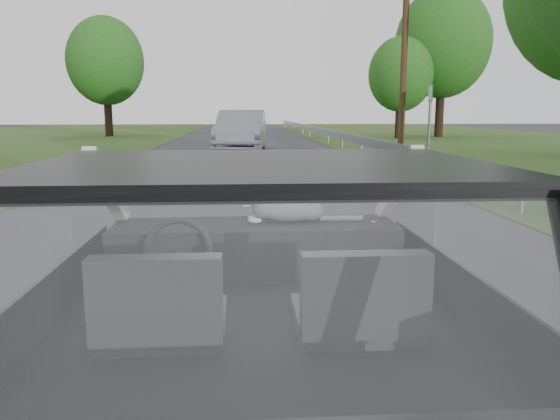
{
  "coord_description": "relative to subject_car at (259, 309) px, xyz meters",
  "views": [
    {
      "loc": [
        -0.07,
        -2.39,
        1.62
      ],
      "look_at": [
        0.14,
        0.57,
        1.09
      ],
      "focal_mm": 35.0,
      "sensor_mm": 36.0,
      "label": 1
    }
  ],
  "objects": [
    {
      "name": "subject_car",
      "position": [
        0.0,
        0.0,
        0.0
      ],
      "size": [
        1.8,
        4.0,
        1.45
      ],
      "primitive_type": "cube",
      "color": "black",
      "rests_on": "ground"
    },
    {
      "name": "dashboard",
      "position": [
        0.0,
        0.62,
        0.12
      ],
      "size": [
        1.58,
        0.45,
        0.3
      ],
      "primitive_type": "cube",
      "color": "black",
      "rests_on": "subject_car"
    },
    {
      "name": "driver_seat",
      "position": [
        -0.4,
        -0.29,
        0.16
      ],
      "size": [
        0.5,
        0.72,
        0.42
      ],
      "primitive_type": "cube",
      "color": "#22232B",
      "rests_on": "subject_car"
    },
    {
      "name": "passenger_seat",
      "position": [
        0.4,
        -0.29,
        0.16
      ],
      "size": [
        0.5,
        0.72,
        0.42
      ],
      "primitive_type": "cube",
      "color": "#22232B",
      "rests_on": "subject_car"
    },
    {
      "name": "steering_wheel",
      "position": [
        -0.4,
        0.33,
        0.2
      ],
      "size": [
        0.36,
        0.36,
        0.04
      ],
      "primitive_type": "torus",
      "color": "black",
      "rests_on": "dashboard"
    },
    {
      "name": "cat",
      "position": [
        0.2,
        0.67,
        0.35
      ],
      "size": [
        0.52,
        0.19,
        0.23
      ],
      "primitive_type": "ellipsoid",
      "rotation": [
        0.0,
        0.0,
        0.05
      ],
      "color": "gray",
      "rests_on": "dashboard"
    },
    {
      "name": "guardrail",
      "position": [
        4.3,
        10.0,
        -0.15
      ],
      "size": [
        0.05,
        90.0,
        0.32
      ],
      "primitive_type": "cube",
      "color": "gray",
      "rests_on": "ground"
    },
    {
      "name": "other_car",
      "position": [
        -0.08,
        19.86,
        0.12
      ],
      "size": [
        2.46,
        5.29,
        1.69
      ],
      "primitive_type": "imported",
      "rotation": [
        0.0,
        0.0,
        -0.09
      ],
      "color": "#A7AEC1",
      "rests_on": "ground"
    },
    {
      "name": "highway_sign",
      "position": [
        7.17,
        18.49,
        0.59
      ],
      "size": [
        0.33,
        1.05,
        2.63
      ],
      "primitive_type": "cube",
      "rotation": [
        0.0,
        0.0,
        -0.21
      ],
      "color": "#1C5E28",
      "rests_on": "ground"
    },
    {
      "name": "utility_pole",
      "position": [
        6.48,
        19.84,
        3.28
      ],
      "size": [
        0.34,
        0.34,
        8.01
      ],
      "primitive_type": "cylinder",
      "rotation": [
        0.0,
        0.0,
        -0.42
      ],
      "color": "#553422",
      "rests_on": "ground"
    },
    {
      "name": "tree_2",
      "position": [
        9.61,
        31.04,
        2.24
      ],
      "size": [
        4.42,
        4.42,
        5.93
      ],
      "primitive_type": null,
      "rotation": [
        0.0,
        0.0,
        0.14
      ],
      "color": "#1A5618",
      "rests_on": "ground"
    },
    {
      "name": "tree_3",
      "position": [
        12.7,
        32.6,
        3.81
      ],
      "size": [
        6.28,
        6.28,
        9.07
      ],
      "primitive_type": null,
      "rotation": [
        0.0,
        0.0,
        0.05
      ],
      "color": "#1A5618",
      "rests_on": "ground"
    },
    {
      "name": "tree_6",
      "position": [
        -8.85,
        34.83,
        3.01
      ],
      "size": [
        6.33,
        6.33,
        7.48
      ],
      "primitive_type": null,
      "rotation": [
        0.0,
        0.0,
        0.35
      ],
      "color": "#1A5618",
      "rests_on": "ground"
    }
  ]
}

